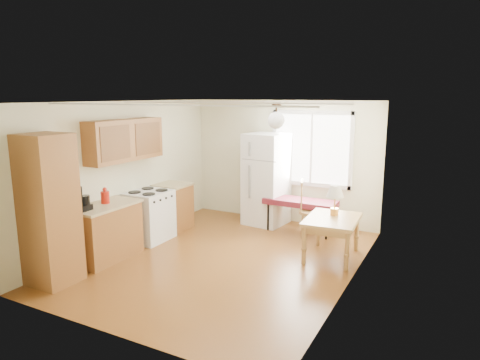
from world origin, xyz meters
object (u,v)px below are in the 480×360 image
Objects in this scene: bench at (300,203)px; chair at (306,205)px; refrigerator at (266,179)px; dining_table at (332,224)px.

chair is (0.20, -0.23, 0.04)m from bench.
refrigerator is 1.15m from chair.
dining_table is (1.71, -1.24, -0.36)m from refrigerator.
chair is at bearing -17.76° from refrigerator.
chair is at bearing -48.99° from bench.
bench is 0.31m from chair.
bench is at bearing 127.91° from dining_table.
chair reaches higher than dining_table.
bench is at bearing -9.03° from refrigerator.
dining_table is (0.90, -1.01, -0.01)m from bench.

